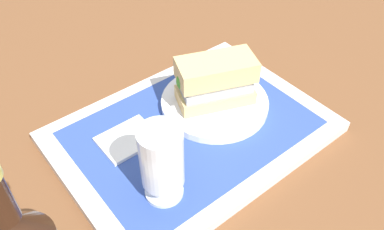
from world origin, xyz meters
TOP-DOWN VIEW (x-y plane):
  - ground_plane at (0.00, 0.00)m, footprint 3.00×3.00m
  - tray at (0.00, 0.00)m, footprint 0.44×0.32m
  - placemat at (0.00, 0.00)m, footprint 0.38×0.27m
  - plate at (-0.07, -0.02)m, footprint 0.19×0.19m
  - sandwich at (-0.06, -0.02)m, footprint 0.14×0.11m
  - beer_glass at (0.11, 0.08)m, footprint 0.06×0.06m
  - napkin_folded at (0.10, -0.04)m, footprint 0.09×0.07m

SIDE VIEW (x-z plane):
  - ground_plane at x=0.00m, z-range 0.00..0.00m
  - tray at x=0.00m, z-range 0.00..0.02m
  - placemat at x=0.00m, z-range 0.02..0.02m
  - napkin_folded at x=0.10m, z-range 0.02..0.03m
  - plate at x=-0.07m, z-range 0.02..0.04m
  - sandwich at x=-0.06m, z-range 0.04..0.12m
  - beer_glass at x=0.11m, z-range 0.03..0.16m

